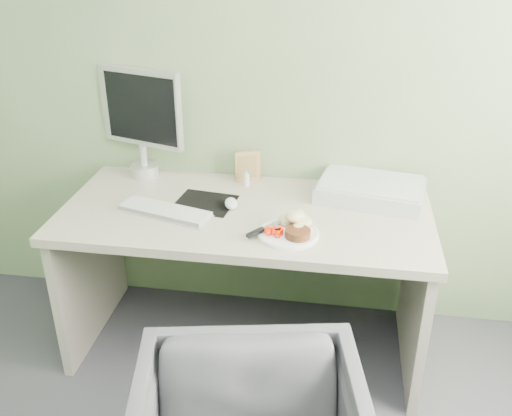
% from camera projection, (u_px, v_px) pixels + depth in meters
% --- Properties ---
extents(wall_back, '(3.50, 0.00, 3.50)m').
position_uv_depth(wall_back, '(259.00, 47.00, 2.51)').
color(wall_back, gray).
rests_on(wall_back, floor).
extents(desk, '(1.60, 0.75, 0.73)m').
position_uv_depth(desk, '(246.00, 247.00, 2.55)').
color(desk, '#B8B19A').
rests_on(desk, floor).
extents(plate, '(0.25, 0.25, 0.01)m').
position_uv_depth(plate, '(288.00, 234.00, 2.27)').
color(plate, white).
rests_on(plate, desk).
extents(steak, '(0.12, 0.12, 0.03)m').
position_uv_depth(steak, '(298.00, 233.00, 2.23)').
color(steak, black).
rests_on(steak, plate).
extents(potato_pile, '(0.14, 0.11, 0.06)m').
position_uv_depth(potato_pile, '(298.00, 219.00, 2.30)').
color(potato_pile, tan).
rests_on(potato_pile, plate).
extents(carrot_heap, '(0.07, 0.06, 0.04)m').
position_uv_depth(carrot_heap, '(274.00, 229.00, 2.25)').
color(carrot_heap, red).
rests_on(carrot_heap, plate).
extents(steak_knife, '(0.15, 0.19, 0.02)m').
position_uv_depth(steak_knife, '(262.00, 230.00, 2.26)').
color(steak_knife, silver).
rests_on(steak_knife, plate).
extents(mousepad, '(0.28, 0.25, 0.00)m').
position_uv_depth(mousepad, '(205.00, 203.00, 2.53)').
color(mousepad, black).
rests_on(mousepad, desk).
extents(keyboard, '(0.42, 0.22, 0.02)m').
position_uv_depth(keyboard, '(165.00, 211.00, 2.43)').
color(keyboard, white).
rests_on(keyboard, desk).
extents(computer_mouse, '(0.08, 0.11, 0.04)m').
position_uv_depth(computer_mouse, '(231.00, 203.00, 2.49)').
color(computer_mouse, white).
rests_on(computer_mouse, desk).
extents(photo_frame, '(0.12, 0.05, 0.15)m').
position_uv_depth(photo_frame, '(248.00, 166.00, 2.71)').
color(photo_frame, '#A3864C').
rests_on(photo_frame, desk).
extents(eyedrop_bottle, '(0.03, 0.03, 0.08)m').
position_uv_depth(eyedrop_bottle, '(246.00, 179.00, 2.68)').
color(eyedrop_bottle, white).
rests_on(eyedrop_bottle, desk).
extents(scanner, '(0.51, 0.39, 0.07)m').
position_uv_depth(scanner, '(371.00, 191.00, 2.56)').
color(scanner, '#B8BCC0').
rests_on(scanner, desk).
extents(monitor, '(0.43, 0.17, 0.52)m').
position_uv_depth(monitor, '(141.00, 117.00, 2.68)').
color(monitor, silver).
rests_on(monitor, desk).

